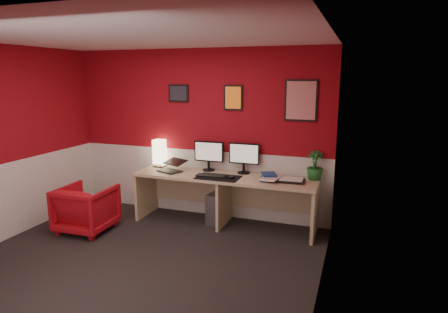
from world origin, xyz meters
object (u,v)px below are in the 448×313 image
Objects in this scene: armchair at (87,208)px; laptop at (169,164)px; monitor_left at (209,151)px; pc_tower at (219,207)px; zen_tray at (291,181)px; monitor_right at (244,153)px; potted_plant at (315,165)px; desk at (224,201)px; shoji_lamp at (160,154)px.

laptop is at bearing -140.36° from armchair.
monitor_left is 0.83m from pc_tower.
zen_tray is 1.18m from pc_tower.
monitor_left is 1.00× the size of monitor_right.
armchair is at bearing -162.83° from zen_tray.
laptop is 1.10m from monitor_right.
monitor_left is 1.47× the size of potted_plant.
monitor_left and monitor_right have the same top height.
desk is 1.02m from zen_tray.
shoji_lamp is at bearing -179.23° from monitor_left.
laptop is at bearing -165.32° from monitor_right.
monitor_right reaches higher than potted_plant.
desk is at bearing -169.87° from potted_plant.
potted_plant reaches higher than desk.
shoji_lamp is 0.39m from laptop.
laptop is at bearing -39.87° from shoji_lamp.
laptop is at bearing -163.46° from pc_tower.
monitor_left reaches higher than shoji_lamp.
shoji_lamp is 1.14× the size of zen_tray.
laptop is at bearing -178.75° from zen_tray.
potted_plant reaches higher than armchair.
monitor_right reaches higher than desk.
monitor_left is at bearing 145.87° from desk.
armchair is at bearing -116.10° from laptop.
monitor_left is 1.29× the size of pc_tower.
potted_plant is at bearing 29.48° from laptop.
shoji_lamp is at bearing -179.68° from potted_plant.
zen_tray is at bearing 2.22° from pc_tower.
shoji_lamp is 1.21× the size of laptop.
desk is 7.43× the size of zen_tray.
monitor_right is 2.31m from armchair.
desk is 0.76m from monitor_left.
potted_plant is (1.54, 0.00, -0.09)m from monitor_left.
pc_tower is (-1.06, 0.08, -0.52)m from zen_tray.
desk is 4.48× the size of monitor_right.
desk is 4.48× the size of monitor_left.
shoji_lamp is 2.35m from potted_plant.
desk is 0.20m from pc_tower.
desk is 0.96m from laptop.
pc_tower is 1.84m from armchair.
pc_tower is at bearing -6.87° from shoji_lamp.
pc_tower is at bearing 144.15° from desk.
monitor_right is at bearing -153.25° from armchair.
zen_tray is (0.94, -0.00, 0.38)m from desk.
desk reaches higher than armchair.
armchair is at bearing -160.46° from potted_plant.
potted_plant is at bearing 10.13° from desk.
monitor_right is 1.29× the size of pc_tower.
laptop is 0.60m from monitor_left.
monitor_right reaches higher than laptop.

